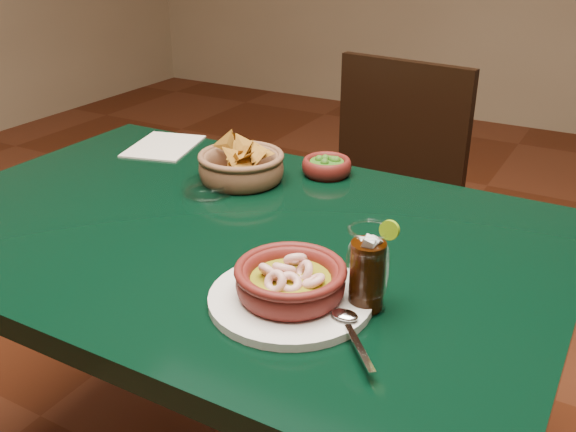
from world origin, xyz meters
The scene contains 8 objects.
dining_table centered at (0.00, 0.00, 0.65)m, with size 1.20×0.80×0.75m.
dining_chair centered at (0.02, 0.71, 0.50)m, with size 0.47×0.47×0.91m.
shrimp_plate centered at (0.23, -0.17, 0.78)m, with size 0.30×0.24×0.07m.
chip_basket centered at (-0.10, 0.20, 0.78)m, with size 0.22×0.22×0.13m.
guacamole_ramekin centered at (0.04, 0.32, 0.77)m, with size 0.13×0.13×0.04m.
cola_drink centered at (0.33, -0.13, 0.81)m, with size 0.13×0.13×0.15m.
glass_ashtray centered at (-0.12, 0.11, 0.76)m, with size 0.12×0.12×0.03m.
paper_menu centered at (-0.39, 0.29, 0.75)m, with size 0.19×0.23×0.00m.
Camera 1 is at (0.62, -0.87, 1.26)m, focal length 40.00 mm.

